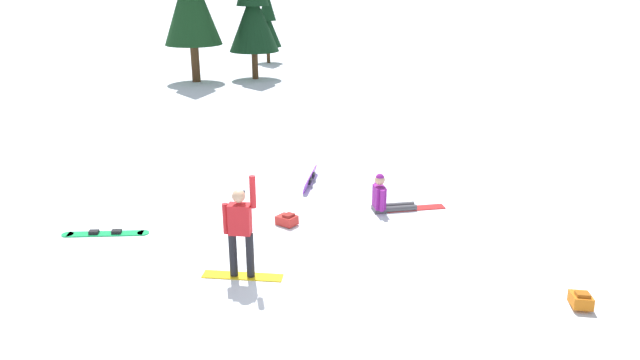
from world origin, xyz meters
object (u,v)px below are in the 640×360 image
Objects in this scene: loose_snowboard_near_right at (310,179)px; backpack_orange at (581,300)px; backpack_red at (287,220)px; snowboarder_foreground at (240,230)px; loose_snowboard_near_left at (105,233)px; snowboarder_midground at (386,198)px; pine_tree_leaning at (253,9)px; pine_tree_short at (267,22)px.

backpack_orange reaches higher than loose_snowboard_near_right.
backpack_orange is 0.99× the size of backpack_red.
snowboarder_foreground is 1.07× the size of loose_snowboard_near_left.
backpack_orange is at bearing -8.54° from snowboarder_foreground.
loose_snowboard_near_left is at bearing -166.53° from snowboarder_midground.
snowboarder_midground is 0.28× the size of pine_tree_leaning.
loose_snowboard_near_left is 19.64m from pine_tree_leaning.
pine_tree_short is (-5.37, 23.41, 2.10)m from snowboarder_midground.
backpack_red is 19.27m from pine_tree_leaning.
snowboarder_midground is 6.39m from loose_snowboard_near_left.
snowboarder_foreground reaches higher than loose_snowboard_near_right.
snowboarder_foreground is 3.69× the size of backpack_orange.
loose_snowboard_near_left is (-6.21, -1.49, -0.30)m from snowboarder_midground.
backpack_orange is (2.98, -4.16, -0.19)m from snowboarder_midground.
snowboarder_midground is at bearing -77.08° from pine_tree_short.
snowboarder_midground is at bearing 48.00° from snowboarder_foreground.
loose_snowboard_near_right is at bearing 129.10° from backpack_orange.
pine_tree_short is (-8.34, 27.56, 2.28)m from backpack_orange.
pine_tree_leaning is at bearing 102.58° from loose_snowboard_near_right.
backpack_orange reaches higher than loose_snowboard_near_left.
loose_snowboard_near_left is 9.57m from backpack_orange.
pine_tree_short is (-2.42, 26.67, 1.47)m from snowboarder_foreground.
pine_tree_leaning reaches higher than snowboarder_midground.
snowboarder_midground is 2.47m from backpack_red.
pine_tree_short is (-3.49, 21.59, 2.27)m from loose_snowboard_near_right.
backpack_red is at bearing -98.74° from loose_snowboard_near_right.
loose_snowboard_near_left is at bearing 151.41° from snowboarder_foreground.
pine_tree_short is at bearing 106.84° from backpack_orange.
snowboarder_midground is 0.95× the size of loose_snowboard_near_left.
pine_tree_short reaches higher than snowboarder_midground.
loose_snowboard_near_right is 0.28× the size of pine_tree_leaning.
backpack_orange is 28.89m from pine_tree_short.
backpack_red reaches higher than loose_snowboard_near_left.
pine_tree_leaning is at bearing 110.98° from backpack_orange.
snowboarder_foreground is 0.45× the size of pine_tree_short.
backpack_orange is at bearing -69.02° from pine_tree_leaning.
backpack_orange is 0.08× the size of pine_tree_leaning.
loose_snowboard_near_right is 7.70m from backpack_orange.
pine_tree_short reaches higher than loose_snowboard_near_right.
loose_snowboard_near_right is (1.06, 5.09, -0.81)m from snowboarder_foreground.
loose_snowboard_near_right is 0.97× the size of loose_snowboard_near_left.
loose_snowboard_near_right is at bearing 37.38° from loose_snowboard_near_left.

